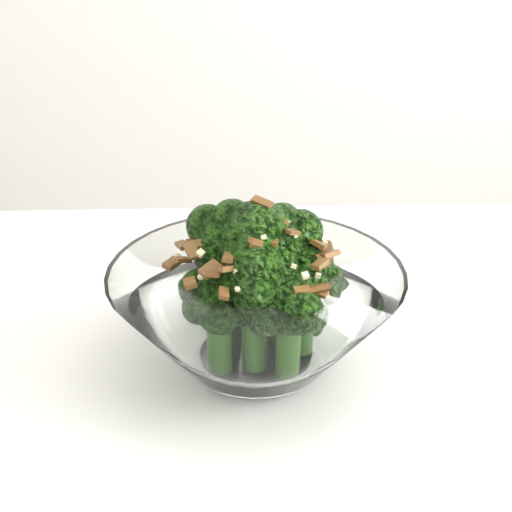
{
  "coord_description": "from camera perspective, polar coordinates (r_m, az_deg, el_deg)",
  "views": [
    {
      "loc": [
        -0.06,
        -0.35,
        1.04
      ],
      "look_at": [
        -0.08,
        0.06,
        0.83
      ],
      "focal_mm": 50.0,
      "sensor_mm": 36.0,
      "label": 1
    }
  ],
  "objects": [
    {
      "name": "broccoli_dish",
      "position": [
        0.48,
        0.16,
        -3.94
      ],
      "size": [
        0.2,
        0.2,
        0.12
      ],
      "color": "white",
      "rests_on": "table"
    }
  ]
}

